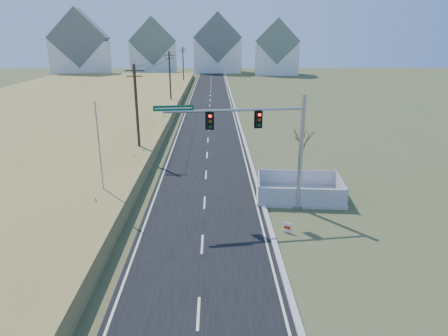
% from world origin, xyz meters
% --- Properties ---
extents(ground, '(260.00, 260.00, 0.00)m').
position_xyz_m(ground, '(0.00, 0.00, 0.00)').
color(ground, '#48572A').
rests_on(ground, ground).
extents(road, '(8.00, 180.00, 0.06)m').
position_xyz_m(road, '(0.00, 50.00, 0.03)').
color(road, black).
rests_on(road, ground).
extents(curb, '(0.30, 180.00, 0.18)m').
position_xyz_m(curb, '(4.15, 50.00, 0.09)').
color(curb, '#B2AFA8').
rests_on(curb, ground).
extents(reed_marsh, '(38.00, 110.00, 1.30)m').
position_xyz_m(reed_marsh, '(-24.00, 40.00, 0.65)').
color(reed_marsh, '#A18C49').
rests_on(reed_marsh, ground).
extents(utility_pole_near, '(1.80, 0.26, 9.00)m').
position_xyz_m(utility_pole_near, '(-6.50, 15.00, 4.68)').
color(utility_pole_near, '#422D1E').
rests_on(utility_pole_near, ground).
extents(utility_pole_mid, '(1.80, 0.26, 9.00)m').
position_xyz_m(utility_pole_mid, '(-6.50, 45.00, 4.68)').
color(utility_pole_mid, '#422D1E').
rests_on(utility_pole_mid, ground).
extents(utility_pole_far, '(1.80, 0.26, 9.00)m').
position_xyz_m(utility_pole_far, '(-6.50, 75.00, 4.68)').
color(utility_pole_far, '#422D1E').
rests_on(utility_pole_far, ground).
extents(condo_nw, '(17.69, 13.38, 19.05)m').
position_xyz_m(condo_nw, '(-38.00, 100.00, 7.70)').
color(condo_nw, white).
rests_on(condo_nw, ground).
extents(condo_nnw, '(14.93, 11.17, 17.03)m').
position_xyz_m(condo_nnw, '(-18.00, 108.00, 6.94)').
color(condo_nnw, white).
rests_on(condo_nnw, ground).
extents(condo_n, '(15.27, 10.20, 18.54)m').
position_xyz_m(condo_n, '(2.00, 112.00, 7.61)').
color(condo_n, white).
rests_on(condo_n, ground).
extents(condo_ne, '(14.12, 10.51, 16.52)m').
position_xyz_m(condo_ne, '(20.00, 104.00, 6.84)').
color(condo_ne, white).
rests_on(condo_ne, ground).
extents(traffic_signal_mast, '(9.82, 1.47, 7.86)m').
position_xyz_m(traffic_signal_mast, '(4.60, 2.84, 4.76)').
color(traffic_signal_mast, '#9EA0A5').
rests_on(traffic_signal_mast, ground).
extents(fence_enclosure, '(6.68, 4.89, 1.44)m').
position_xyz_m(fence_enclosure, '(7.00, 5.00, 0.28)').
color(fence_enclosure, '#B7B5AD').
rests_on(fence_enclosure, ground).
extents(open_sign, '(0.47, 0.31, 0.64)m').
position_xyz_m(open_sign, '(5.15, -0.61, 0.34)').
color(open_sign, white).
rests_on(open_sign, ground).
extents(flagpole, '(0.33, 0.33, 7.36)m').
position_xyz_m(flagpole, '(-7.00, 3.73, 2.94)').
color(flagpole, '#B7B5AD').
rests_on(flagpole, ground).
extents(bare_tree, '(1.84, 1.84, 4.88)m').
position_xyz_m(bare_tree, '(7.58, 7.37, 3.93)').
color(bare_tree, '#4C3F33').
rests_on(bare_tree, ground).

